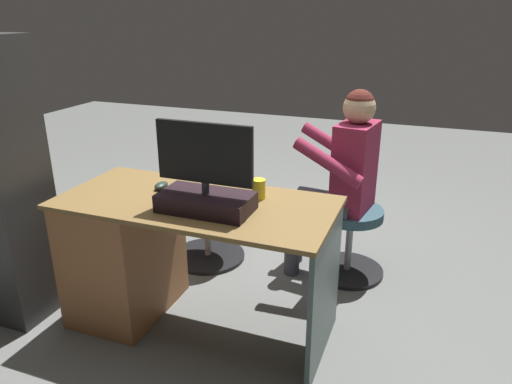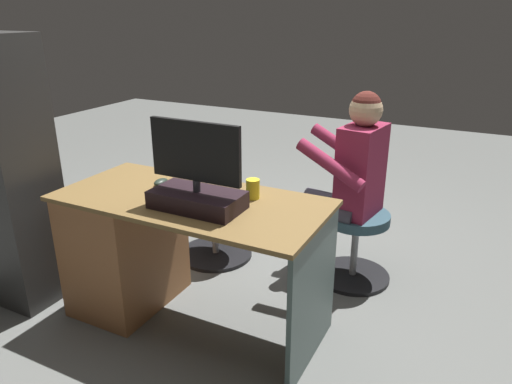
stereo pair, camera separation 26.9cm
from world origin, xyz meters
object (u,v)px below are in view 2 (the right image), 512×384
object	(u,v)px
tv_remote	(166,192)
person	(347,173)
visitor_chair	(355,239)
monitor	(197,186)
desk	(139,244)
computer_mouse	(161,182)
cup	(253,189)
office_chair_teddy	(215,221)
keyboard	(209,193)
teddy_bear	(214,176)

from	to	relation	value
tv_remote	person	bearing A→B (deg)	-164.95
visitor_chair	monitor	bearing A→B (deg)	59.82
desk	tv_remote	bearing A→B (deg)	-179.22
visitor_chair	computer_mouse	bearing A→B (deg)	40.19
monitor	visitor_chair	distance (m)	1.22
cup	office_chair_teddy	distance (m)	0.96
cup	tv_remote	size ratio (longest dim) A/B	0.67
desk	person	xyz separation A→B (m)	(-0.94, -0.83, 0.31)
monitor	computer_mouse	distance (m)	0.40
office_chair_teddy	keyboard	bearing A→B (deg)	120.36
office_chair_teddy	person	distance (m)	0.98
teddy_bear	cup	bearing A→B (deg)	135.65
office_chair_teddy	person	bearing A→B (deg)	-171.42
keyboard	visitor_chair	world-z (taller)	keyboard
tv_remote	office_chair_teddy	xyz separation A→B (m)	(0.15, -0.70, -0.48)
keyboard	desk	bearing A→B (deg)	11.27
cup	office_chair_teddy	xyz separation A→B (m)	(0.58, -0.56, -0.52)
visitor_chair	person	xyz separation A→B (m)	(0.08, 0.01, 0.43)
computer_mouse	tv_remote	world-z (taller)	computer_mouse
desk	cup	distance (m)	0.77
person	office_chair_teddy	bearing A→B (deg)	8.58
visitor_chair	person	bearing A→B (deg)	8.58
visitor_chair	teddy_bear	bearing A→B (deg)	7.93
office_chair_teddy	tv_remote	bearing A→B (deg)	102.12
keyboard	teddy_bear	bearing A→B (deg)	-60.08
monitor	teddy_bear	size ratio (longest dim) A/B	1.53
cup	person	distance (m)	0.75
monitor	person	bearing A→B (deg)	-116.78
desk	computer_mouse	size ratio (longest dim) A/B	14.48
desk	office_chair_teddy	xyz separation A→B (m)	(-0.07, -0.70, -0.13)
desk	computer_mouse	bearing A→B (deg)	-144.11
monitor	keyboard	xyz separation A→B (m)	(0.04, -0.18, -0.10)
computer_mouse	teddy_bear	world-z (taller)	computer_mouse
computer_mouse	teddy_bear	bearing A→B (deg)	-85.27
tv_remote	visitor_chair	distance (m)	1.25
desk	monitor	xyz separation A→B (m)	(-0.47, 0.09, 0.46)
desk	keyboard	world-z (taller)	keyboard
computer_mouse	office_chair_teddy	xyz separation A→B (m)	(0.05, -0.61, -0.49)
desk	keyboard	distance (m)	0.56
desk	tv_remote	distance (m)	0.41
monitor	teddy_bear	world-z (taller)	monitor
office_chair_teddy	teddy_bear	bearing A→B (deg)	-90.00
office_chair_teddy	visitor_chair	size ratio (longest dim) A/B	1.08
cup	visitor_chair	xyz separation A→B (m)	(-0.36, -0.70, -0.51)
cup	tv_remote	distance (m)	0.46
desk	teddy_bear	xyz separation A→B (m)	(-0.07, -0.71, 0.20)
teddy_bear	visitor_chair	xyz separation A→B (m)	(-0.94, -0.13, -0.32)
computer_mouse	monitor	bearing A→B (deg)	153.33
cup	tv_remote	xyz separation A→B (m)	(0.43, 0.14, -0.04)
computer_mouse	person	xyz separation A→B (m)	(-0.82, -0.74, -0.05)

